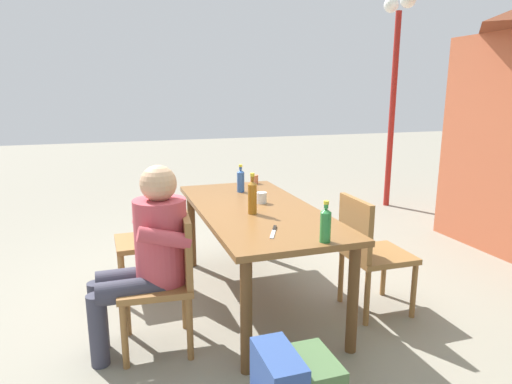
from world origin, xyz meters
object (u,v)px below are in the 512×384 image
Objects in this scene: dining_table at (256,219)px; person_in_white_shirt at (149,250)px; chair_far_right at (369,248)px; cup_terracotta at (254,179)px; table_knife at (274,231)px; bottle_green at (325,224)px; chair_near_left at (154,234)px; cup_glass at (262,198)px; bottle_blue at (241,180)px; lamp_post at (396,60)px; chair_near_right at (168,274)px; bottle_amber at (252,196)px.

person_in_white_shirt is at bearing -63.07° from dining_table.
cup_terracotta is (-1.27, -0.46, 0.30)m from chair_far_right.
table_knife is at bearing -13.47° from cup_terracotta.
person_in_white_shirt reaches higher than bottle_green.
cup_terracotta is (-0.85, 0.27, 0.13)m from dining_table.
chair_far_right is 3.87× the size of table_knife.
bottle_green reaches higher than chair_near_left.
chair_near_left is at bearing 172.65° from person_in_white_shirt.
chair_near_left reaches higher than cup_glass.
chair_far_right is 1.56m from person_in_white_shirt.
bottle_blue is (-0.97, 0.87, 0.20)m from person_in_white_shirt.
person_in_white_shirt reaches higher than table_knife.
cup_terracotta is 0.37× the size of table_knife.
dining_table is at bearing -120.23° from chair_far_right.
chair_far_right is 10.53× the size of cup_terracotta.
bottle_green reaches higher than dining_table.
chair_far_right reaches higher than cup_glass.
chair_near_left is 4.18m from lamp_post.
chair_far_right is 1.39m from cup_terracotta.
chair_near_right is 3.87× the size of table_knife.
chair_near_right and chair_near_left have the same top height.
chair_near_left is at bearing -120.45° from dining_table.
person_in_white_shirt reaches higher than cup_glass.
table_knife is at bearing -6.13° from bottle_blue.
lamp_post is at bearing 135.29° from table_knife.
cup_terracotta is at bearing 161.13° from bottle_amber.
cup_glass reaches higher than table_knife.
cup_terracotta is 1.49m from table_knife.
person_in_white_shirt is at bearing -93.46° from chair_near_right.
bottle_amber is at bearing 109.77° from person_in_white_shirt.
chair_far_right is at bearing 90.06° from person_in_white_shirt.
dining_table is 0.90m from bottle_green.
chair_far_right is 0.86m from table_knife.
bottle_green reaches higher than chair_far_right.
cup_terracotta is 3.07m from lamp_post.
cup_glass reaches higher than cup_terracotta.
bottle_blue is at bearing 137.95° from person_in_white_shirt.
chair_near_left is at bearing -147.72° from table_knife.
dining_table is at bearing 59.55° from chair_near_left.
chair_near_left reaches higher than table_knife.
bottle_amber reaches higher than chair_near_left.
dining_table is 22.73× the size of cup_terracotta.
bottle_green reaches higher than chair_near_right.
bottle_amber reaches higher than dining_table.
table_knife is at bearing 77.29° from person_in_white_shirt.
person_in_white_shirt is at bearing -53.17° from lamp_post.
cup_glass is 0.03× the size of lamp_post.
bottle_amber is at bearing 113.28° from chair_near_right.
chair_near_right is 1.00× the size of chair_near_left.
bottle_blue is 0.44m from cup_glass.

